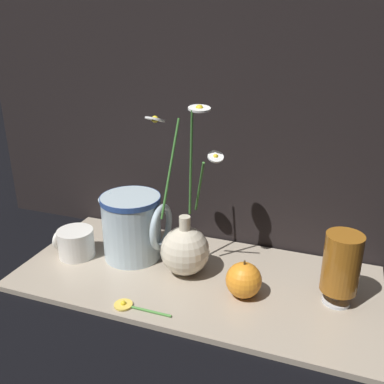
# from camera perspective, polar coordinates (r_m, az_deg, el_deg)

# --- Properties ---
(ground_plane) EXTENTS (6.00, 6.00, 0.00)m
(ground_plane) POSITION_cam_1_polar(r_m,az_deg,el_deg) (0.95, 0.45, -11.70)
(ground_plane) COLOR black
(shelf) EXTENTS (0.77, 0.36, 0.01)m
(shelf) POSITION_cam_1_polar(r_m,az_deg,el_deg) (0.95, 0.46, -11.40)
(shelf) COLOR tan
(shelf) RESTS_ON ground_plane
(backdrop_wall) EXTENTS (1.27, 0.02, 1.10)m
(backdrop_wall) POSITION_cam_1_polar(r_m,az_deg,el_deg) (0.97, 4.69, 23.30)
(backdrop_wall) COLOR black
(backdrop_wall) RESTS_ON ground_plane
(vase_with_flowers) EXTENTS (0.17, 0.11, 0.37)m
(vase_with_flowers) POSITION_cam_1_polar(r_m,az_deg,el_deg) (0.92, -0.94, -7.35)
(vase_with_flowers) COLOR beige
(vase_with_flowers) RESTS_ON shelf
(yellow_mug) EXTENTS (0.09, 0.08, 0.07)m
(yellow_mug) POSITION_cam_1_polar(r_m,az_deg,el_deg) (1.04, -15.29, -6.55)
(yellow_mug) COLOR silver
(yellow_mug) RESTS_ON shelf
(ceramic_pitcher) EXTENTS (0.16, 0.14, 0.16)m
(ceramic_pitcher) POSITION_cam_1_polar(r_m,az_deg,el_deg) (0.99, -7.89, -4.29)
(ceramic_pitcher) COLOR silver
(ceramic_pitcher) RESTS_ON shelf
(tea_glass) EXTENTS (0.07, 0.07, 0.15)m
(tea_glass) POSITION_cam_1_polar(r_m,az_deg,el_deg) (0.86, 19.30, -9.09)
(tea_glass) COLOR silver
(tea_glass) RESTS_ON shelf
(orange_fruit) EXTENTS (0.07, 0.07, 0.08)m
(orange_fruit) POSITION_cam_1_polar(r_m,az_deg,el_deg) (0.87, 6.90, -11.58)
(orange_fruit) COLOR orange
(orange_fruit) RESTS_ON shelf
(loose_daisy) EXTENTS (0.12, 0.04, 0.01)m
(loose_daisy) POSITION_cam_1_polar(r_m,az_deg,el_deg) (0.86, -8.29, -14.83)
(loose_daisy) COLOR #4C8E3D
(loose_daisy) RESTS_ON shelf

